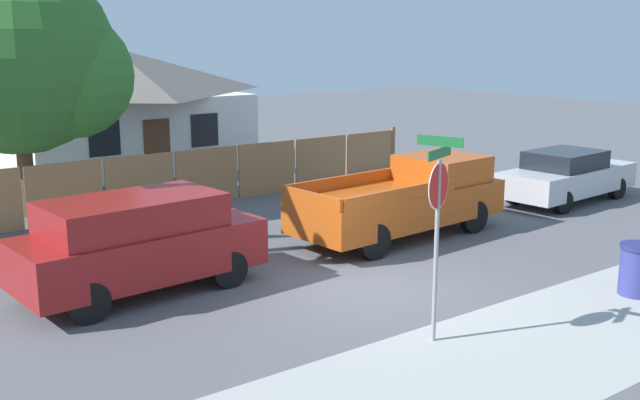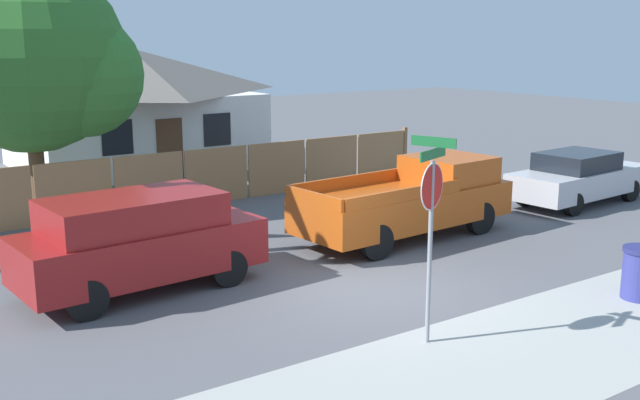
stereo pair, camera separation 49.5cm
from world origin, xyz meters
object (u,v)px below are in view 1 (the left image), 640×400
Objects in this scene: oak_tree at (28,60)px; trash_bin at (638,269)px; red_suv at (138,241)px; parked_sedan at (567,176)px; house at (117,106)px; stop_sign at (438,206)px; orange_pickup at (406,199)px.

oak_tree is 6.96× the size of trash_bin.
red_suv is 4.80× the size of trash_bin.
parked_sedan is (12.90, -0.00, -0.22)m from red_suv.
house is at bearing 117.09° from parked_sedan.
stop_sign is (-2.24, -17.96, -0.03)m from house.
orange_pickup is at bearing 29.89° from stop_sign.
house reaches higher than trash_bin.
stop_sign is 4.84m from trash_bin.
stop_sign is (2.73, -4.84, 1.18)m from red_suv.
house is 1.83× the size of red_suv.
stop_sign is (-3.95, -4.85, 1.27)m from orange_pickup.
oak_tree reaches higher than orange_pickup.
red_suv is 1.43× the size of stop_sign.
house is 1.50× the size of orange_pickup.
stop_sign is at bearing -78.85° from oak_tree.
oak_tree is 1.45× the size of red_suv.
orange_pickup reaches higher than parked_sedan.
trash_bin is (7.22, -5.55, -0.49)m from red_suv.
stop_sign reaches higher than trash_bin.
parked_sedan is 1.47× the size of stop_sign.
stop_sign is 3.36× the size of trash_bin.
house is 18.89m from trash_bin.
orange_pickup is 1.74× the size of stop_sign.
trash_bin is at bearing -61.77° from oak_tree.
trash_bin is (4.49, -0.72, -1.67)m from stop_sign.
parked_sedan is (7.93, -13.13, -1.43)m from house.
stop_sign reaches higher than orange_pickup.
red_suv is at bearing 142.42° from trash_bin.
stop_sign is at bearing -64.59° from red_suv.
parked_sedan is at bearing -29.98° from oak_tree.
house is at bearing 96.86° from trash_bin.
stop_sign reaches higher than red_suv.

